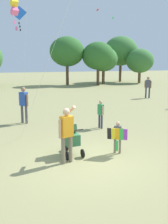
{
  "coord_description": "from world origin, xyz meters",
  "views": [
    {
      "loc": [
        -2.34,
        -7.08,
        3.07
      ],
      "look_at": [
        0.28,
        1.27,
        1.3
      ],
      "focal_mm": 41.28,
      "sensor_mm": 36.0,
      "label": 1
    }
  ],
  "objects_px": {
    "child_with_butterfly_kite": "(118,135)",
    "person_back_turned": "(101,112)",
    "kite_orange_delta": "(20,16)",
    "person_couple_left": "(24,102)",
    "stroller": "(70,137)",
    "person_kid_running": "(148,86)",
    "kite_adult_black": "(15,8)",
    "person_adult_flyer": "(67,130)"
  },
  "relations": [
    {
      "from": "kite_orange_delta",
      "to": "person_couple_left",
      "type": "bearing_deg",
      "value": -94.03
    },
    {
      "from": "stroller",
      "to": "kite_adult_black",
      "type": "xyz_separation_m",
      "value": [
        -1.41,
        2.51,
        4.33
      ]
    },
    {
      "from": "child_with_butterfly_kite",
      "to": "person_adult_flyer",
      "type": "height_order",
      "value": "person_adult_flyer"
    },
    {
      "from": "child_with_butterfly_kite",
      "to": "person_back_turned",
      "type": "bearing_deg",
      "value": 78.7
    },
    {
      "from": "person_adult_flyer",
      "to": "kite_orange_delta",
      "type": "height_order",
      "value": "kite_orange_delta"
    },
    {
      "from": "kite_orange_delta",
      "to": "person_couple_left",
      "type": "relative_size",
      "value": 3.69
    },
    {
      "from": "kite_adult_black",
      "to": "stroller",
      "type": "bearing_deg",
      "value": -60.63
    },
    {
      "from": "person_adult_flyer",
      "to": "person_kid_running",
      "type": "relative_size",
      "value": 1.01
    },
    {
      "from": "person_adult_flyer",
      "to": "kite_adult_black",
      "type": "relative_size",
      "value": 0.33
    },
    {
      "from": "kite_orange_delta",
      "to": "person_kid_running",
      "type": "height_order",
      "value": "kite_orange_delta"
    },
    {
      "from": "stroller",
      "to": "kite_adult_black",
      "type": "height_order",
      "value": "kite_adult_black"
    },
    {
      "from": "kite_adult_black",
      "to": "kite_orange_delta",
      "type": "bearing_deg",
      "value": 84.79
    },
    {
      "from": "child_with_butterfly_kite",
      "to": "person_back_turned",
      "type": "relative_size",
      "value": 0.85
    },
    {
      "from": "stroller",
      "to": "person_couple_left",
      "type": "bearing_deg",
      "value": 102.49
    },
    {
      "from": "person_couple_left",
      "to": "stroller",
      "type": "bearing_deg",
      "value": -77.51
    },
    {
      "from": "kite_orange_delta",
      "to": "person_kid_running",
      "type": "relative_size",
      "value": 3.79
    },
    {
      "from": "stroller",
      "to": "person_kid_running",
      "type": "bearing_deg",
      "value": 48.84
    },
    {
      "from": "child_with_butterfly_kite",
      "to": "stroller",
      "type": "relative_size",
      "value": 0.99
    },
    {
      "from": "person_adult_flyer",
      "to": "kite_orange_delta",
      "type": "distance_m",
      "value": 12.14
    },
    {
      "from": "person_kid_running",
      "to": "kite_adult_black",
      "type": "bearing_deg",
      "value": -142.87
    },
    {
      "from": "stroller",
      "to": "kite_orange_delta",
      "type": "xyz_separation_m",
      "value": [
        -0.69,
        10.49,
        5.31
      ]
    },
    {
      "from": "child_with_butterfly_kite",
      "to": "stroller",
      "type": "xyz_separation_m",
      "value": [
        -1.52,
        0.35,
        -0.04
      ]
    },
    {
      "from": "child_with_butterfly_kite",
      "to": "person_back_turned",
      "type": "height_order",
      "value": "person_back_turned"
    },
    {
      "from": "child_with_butterfly_kite",
      "to": "kite_adult_black",
      "type": "xyz_separation_m",
      "value": [
        -2.93,
        2.87,
        4.28
      ]
    },
    {
      "from": "person_couple_left",
      "to": "person_adult_flyer",
      "type": "bearing_deg",
      "value": -81.63
    },
    {
      "from": "kite_orange_delta",
      "to": "person_couple_left",
      "type": "xyz_separation_m",
      "value": [
        -0.4,
        -5.61,
        -4.86
      ]
    },
    {
      "from": "stroller",
      "to": "person_couple_left",
      "type": "relative_size",
      "value": 0.62
    },
    {
      "from": "kite_orange_delta",
      "to": "person_back_turned",
      "type": "xyz_separation_m",
      "value": [
        2.85,
        -7.62,
        -5.16
      ]
    },
    {
      "from": "kite_adult_black",
      "to": "person_couple_left",
      "type": "height_order",
      "value": "kite_adult_black"
    },
    {
      "from": "kite_adult_black",
      "to": "kite_orange_delta",
      "type": "relative_size",
      "value": 0.8
    },
    {
      "from": "stroller",
      "to": "person_back_turned",
      "type": "distance_m",
      "value": 3.6
    },
    {
      "from": "person_adult_flyer",
      "to": "kite_adult_black",
      "type": "bearing_deg",
      "value": 110.05
    },
    {
      "from": "child_with_butterfly_kite",
      "to": "person_couple_left",
      "type": "distance_m",
      "value": 5.86
    },
    {
      "from": "stroller",
      "to": "person_back_turned",
      "type": "bearing_deg",
      "value": 53.0
    },
    {
      "from": "person_adult_flyer",
      "to": "person_back_turned",
      "type": "distance_m",
      "value": 4.26
    },
    {
      "from": "child_with_butterfly_kite",
      "to": "kite_orange_delta",
      "type": "bearing_deg",
      "value": 101.5
    },
    {
      "from": "person_kid_running",
      "to": "person_back_turned",
      "type": "xyz_separation_m",
      "value": [
        -7.11,
        -7.73,
        -0.27
      ]
    },
    {
      "from": "kite_adult_black",
      "to": "person_couple_left",
      "type": "distance_m",
      "value": 4.56
    },
    {
      "from": "child_with_butterfly_kite",
      "to": "person_back_turned",
      "type": "distance_m",
      "value": 3.29
    },
    {
      "from": "kite_adult_black",
      "to": "person_back_turned",
      "type": "height_order",
      "value": "kite_adult_black"
    },
    {
      "from": "kite_adult_black",
      "to": "child_with_butterfly_kite",
      "type": "bearing_deg",
      "value": -44.36
    },
    {
      "from": "person_couple_left",
      "to": "child_with_butterfly_kite",
      "type": "bearing_deg",
      "value": -63.6
    }
  ]
}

